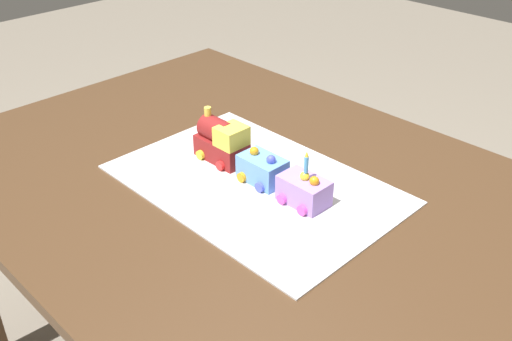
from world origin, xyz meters
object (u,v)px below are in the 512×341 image
(cake_locomotive, at_px, (222,141))
(birthday_candle, at_px, (306,162))
(cake_car_hopper_sky_blue, at_px, (262,169))
(cake_car_tanker_lavender, at_px, (304,190))
(dining_table, at_px, (244,219))

(cake_locomotive, xyz_separation_m, birthday_candle, (0.25, 0.00, 0.05))
(cake_locomotive, relative_size, birthday_candle, 2.91)
(cake_locomotive, bearing_deg, birthday_candle, 0.00)
(cake_locomotive, relative_size, cake_car_hopper_sky_blue, 1.40)
(cake_car_tanker_lavender, bearing_deg, cake_car_hopper_sky_blue, 180.00)
(birthday_candle, bearing_deg, cake_car_hopper_sky_blue, 180.00)
(dining_table, height_order, cake_car_tanker_lavender, cake_car_tanker_lavender)
(cake_locomotive, distance_m, cake_car_tanker_lavender, 0.25)
(dining_table, height_order, cake_car_hopper_sky_blue, cake_car_hopper_sky_blue)
(cake_car_tanker_lavender, bearing_deg, birthday_candle, -0.00)
(cake_locomotive, height_order, birthday_candle, birthday_candle)
(cake_locomotive, distance_m, birthday_candle, 0.25)
(cake_locomotive, bearing_deg, cake_car_tanker_lavender, 0.00)
(dining_table, relative_size, birthday_candle, 29.13)
(dining_table, xyz_separation_m, cake_car_hopper_sky_blue, (0.04, 0.02, 0.14))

